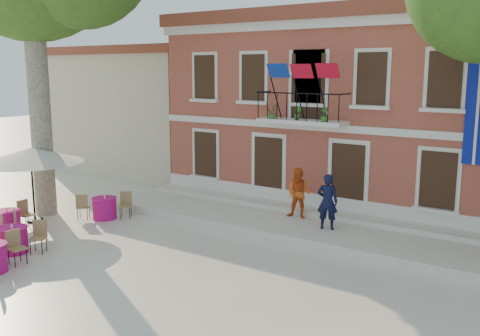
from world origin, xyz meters
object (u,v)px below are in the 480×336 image
Objects in this scene: cafe_table_2 at (7,221)px; pedestrian_orange at (299,193)px; cafe_table_3 at (104,207)px; cafe_table_0 at (13,239)px; pedestrian_navy at (327,202)px; patio_umbrella at (31,155)px.

pedestrian_orange is at bearing 39.29° from cafe_table_2.
cafe_table_0 is at bearing -81.61° from cafe_table_3.
pedestrian_navy is 9.55m from cafe_table_0.
pedestrian_navy reaches higher than cafe_table_0.
cafe_table_0 is (-5.61, -7.11, -0.73)m from pedestrian_orange.
cafe_table_3 is at bearing 98.39° from cafe_table_0.
cafe_table_2 is (-7.47, -6.11, -0.73)m from pedestrian_orange.
cafe_table_3 is at bearing -163.41° from pedestrian_orange.
pedestrian_orange is at bearing 26.59° from cafe_table_3.
cafe_table_3 is at bearing 43.09° from patio_umbrella.
cafe_table_2 is at bearing -112.88° from cafe_table_3.
patio_umbrella is 1.98× the size of cafe_table_3.
pedestrian_navy is 10.42m from cafe_table_2.
cafe_table_0 is at bearing 25.10° from pedestrian_navy.
pedestrian_navy is at bearing 23.84° from patio_umbrella.
pedestrian_orange is (-1.36, 0.63, -0.03)m from pedestrian_navy.
pedestrian_navy is at bearing 18.12° from cafe_table_3.
cafe_table_0 is 4.05m from cafe_table_3.
patio_umbrella is 9.35m from pedestrian_orange.
cafe_table_2 is (-1.86, 1.00, 0.00)m from cafe_table_0.
cafe_table_0 is at bearing -45.19° from patio_umbrella.
pedestrian_orange is 0.97× the size of cafe_table_3.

